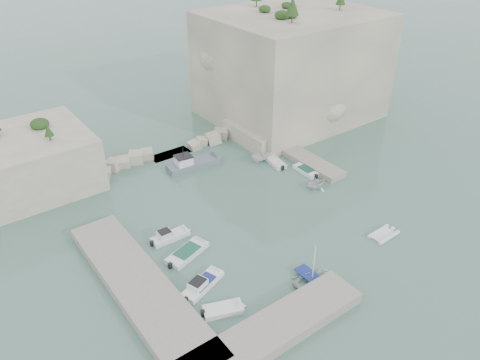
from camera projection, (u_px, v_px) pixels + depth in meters
ground at (271, 224)px, 54.17m from camera, size 400.00×400.00×0.00m
cliff_east at (291, 66)px, 77.23m from camera, size 26.00×22.00×17.00m
cliff_terrace at (262, 132)px, 72.49m from camera, size 8.00×10.00×2.50m
outcrop_west at (25, 163)px, 59.44m from camera, size 16.00×14.00×7.00m
quay_west at (140, 287)px, 44.60m from camera, size 5.00×24.00×1.10m
quay_south at (274, 330)px, 40.22m from camera, size 18.00×4.00×1.10m
ledge_east at (299, 155)px, 67.68m from camera, size 3.00×16.00×0.80m
breakwater at (170, 150)px, 68.45m from camera, size 28.00×3.00×1.40m
motorboat_d at (203, 287)px, 45.45m from camera, size 5.64×3.35×1.40m
motorboat_c at (187, 255)px, 49.49m from camera, size 5.80×3.56×0.70m
motorboat_e at (223, 312)px, 42.71m from camera, size 4.29×2.92×0.70m
motorboat_b at (171, 238)px, 51.84m from camera, size 4.74×1.64×1.40m
rowboat at (312, 281)px, 46.10m from camera, size 4.28×3.07×0.88m
inflatable_dinghy at (383, 236)px, 52.26m from camera, size 3.79×1.93×0.44m
tender_east_a at (316, 188)px, 60.89m from camera, size 3.26×2.86×1.64m
tender_east_b at (306, 172)px, 64.24m from camera, size 1.55×4.32×0.70m
tender_east_c at (274, 163)px, 66.56m from camera, size 2.40×5.12×0.70m
tender_east_d at (263, 160)px, 67.35m from camera, size 4.41×2.08×1.64m
work_boat at (194, 167)px, 65.63m from camera, size 8.55×3.35×2.20m
rowboat_mast at (314, 261)px, 44.78m from camera, size 0.10×0.10×4.20m
vegetation at (263, 9)px, 70.68m from camera, size 53.48×13.88×13.40m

